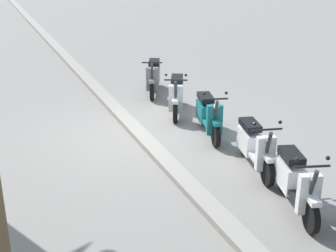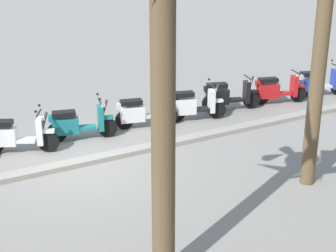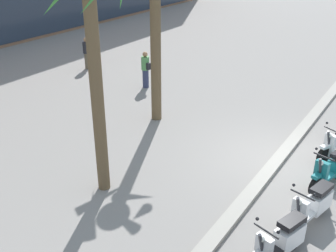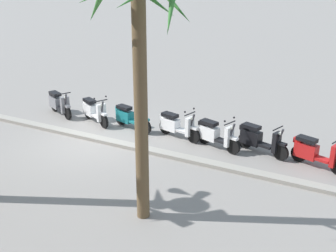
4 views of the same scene
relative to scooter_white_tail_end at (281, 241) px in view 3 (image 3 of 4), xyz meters
The scene contains 8 objects.
ground_plane 4.14m from the scooter_white_tail_end, 20.07° to the left, with size 200.00×200.00×0.00m, color gray.
curb_strip 4.12m from the scooter_white_tail_end, 19.32° to the left, with size 60.00×0.36×0.12m, color gray.
scooter_white_tail_end is the anchor object (origin of this frame).
scooter_white_mid_front 1.56m from the scooter_white_tail_end, ahead, with size 1.77×0.72×1.17m.
scooter_teal_mid_rear 3.46m from the scooter_white_tail_end, ahead, with size 1.80×0.76×1.17m.
palm_tree_by_mall_entrance 6.31m from the scooter_white_tail_end, 90.19° to the left, with size 2.57×2.57×6.06m.
pedestrian_by_palm_tree 14.19m from the scooter_white_tail_end, 59.06° to the left, with size 0.34×0.34×1.52m.
pedestrian_window_shopping 10.63m from the scooter_white_tail_end, 50.85° to the left, with size 0.34×0.46×1.55m.
Camera 3 is at (-10.33, -2.96, 5.99)m, focal length 43.24 mm.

